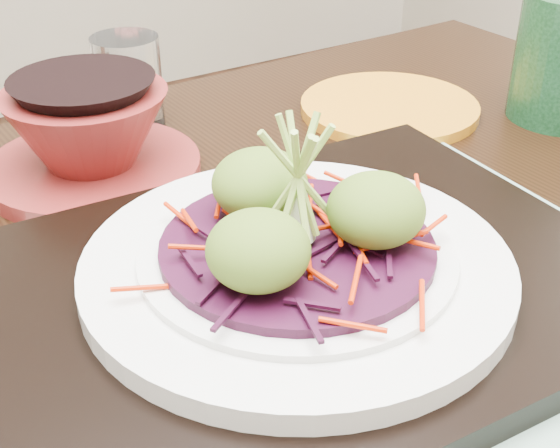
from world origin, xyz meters
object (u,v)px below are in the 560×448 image
white_plate (297,265)px  water_glass (129,84)px  dining_table (276,364)px  yellow_plate (389,108)px  serving_tray (297,289)px  terracotta_bowl_set (90,139)px

white_plate → water_glass: size_ratio=3.04×
dining_table → white_plate: white_plate is taller
white_plate → yellow_plate: 0.34m
yellow_plate → white_plate: bearing=-139.8°
yellow_plate → serving_tray: bearing=-139.8°
water_glass → terracotta_bowl_set: bearing=-132.4°
yellow_plate → water_glass: bearing=155.9°
water_glass → yellow_plate: 0.26m
dining_table → terracotta_bowl_set: (-0.06, 0.20, 0.12)m
white_plate → yellow_plate: bearing=40.2°
dining_table → yellow_plate: bearing=33.3°
serving_tray → terracotta_bowl_set: 0.25m
white_plate → water_glass: bearing=85.6°
serving_tray → white_plate: bearing=93.0°
serving_tray → terracotta_bowl_set: terracotta_bowl_set is taller
serving_tray → yellow_plate: (0.26, 0.22, -0.01)m
dining_table → water_glass: water_glass is taller
serving_tray → terracotta_bowl_set: bearing=102.9°
water_glass → yellow_plate: (0.24, -0.11, -0.04)m
white_plate → terracotta_bowl_set: (-0.04, 0.25, 0.00)m
serving_tray → water_glass: 0.33m
serving_tray → yellow_plate: 0.34m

